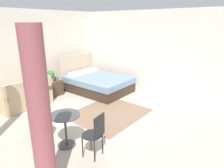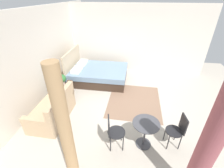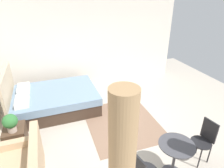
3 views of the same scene
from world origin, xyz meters
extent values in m
cube|color=#B2A899|center=(0.00, 0.00, -0.01)|extent=(8.50, 8.99, 0.02)
cube|color=silver|center=(2.75, 0.00, 1.45)|extent=(0.12, 5.99, 2.90)
cube|color=#7F604C|center=(0.20, -0.12, 0.00)|extent=(2.03, 1.74, 0.01)
cube|color=#38281E|center=(1.43, 1.41, 0.17)|extent=(1.67, 2.22, 0.35)
cube|color=slate|center=(1.43, 1.41, 0.45)|extent=(1.71, 2.26, 0.20)
cube|color=tan|center=(1.41, 2.53, 0.63)|extent=(1.70, 0.09, 1.27)
cube|color=white|center=(1.05, 2.22, 0.61)|extent=(0.59, 0.33, 0.12)
cube|color=white|center=(1.77, 2.23, 0.61)|extent=(0.59, 0.33, 0.12)
cube|color=tan|center=(-1.04, 1.87, 0.66)|extent=(1.47, 0.15, 0.46)
cube|color=tan|center=(-0.38, 2.23, 0.50)|extent=(0.15, 0.84, 0.14)
cube|color=#473323|center=(0.12, 2.34, 0.26)|extent=(0.50, 0.42, 0.51)
cylinder|color=tan|center=(0.02, 2.34, 0.58)|extent=(0.17, 0.17, 0.13)
sphere|color=#2D6B33|center=(0.02, 2.34, 0.76)|extent=(0.29, 0.29, 0.29)
cylinder|color=slate|center=(0.24, 2.35, 0.58)|extent=(0.13, 0.13, 0.14)
cylinder|color=#3F3F44|center=(-1.53, -0.42, 0.34)|extent=(0.05, 0.05, 0.69)
cylinder|color=#3F3F44|center=(-1.53, -0.42, 0.70)|extent=(0.62, 0.62, 0.02)
cylinder|color=black|center=(-1.31, -0.92, 0.22)|extent=(0.02, 0.02, 0.45)
cylinder|color=black|center=(-1.58, -0.97, 0.22)|extent=(0.02, 0.02, 0.45)
cylinder|color=black|center=(-1.27, -1.19, 0.22)|extent=(0.02, 0.02, 0.45)
cylinder|color=black|center=(-1.54, -1.24, 0.22)|extent=(0.02, 0.02, 0.45)
cylinder|color=black|center=(-1.43, -1.08, 0.46)|extent=(0.45, 0.45, 0.02)
cube|color=black|center=(-1.40, -1.24, 0.68)|extent=(0.31, 0.08, 0.43)
cube|color=black|center=(-1.73, 0.41, 0.68)|extent=(0.33, 0.11, 0.41)
camera|label=1|loc=(-3.74, -3.45, 2.49)|focal=31.92mm
camera|label=2|loc=(-4.15, -0.07, 3.23)|focal=24.68mm
camera|label=3|loc=(-3.55, 1.44, 3.07)|focal=30.98mm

